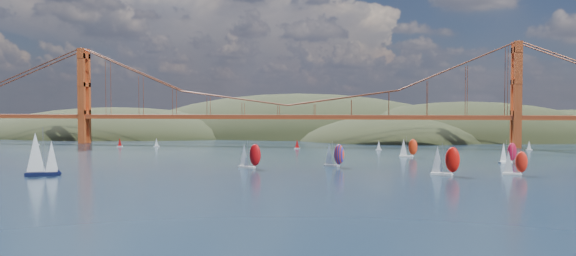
# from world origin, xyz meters

# --- Properties ---
(ground) EXTENTS (1200.00, 1200.00, 0.00)m
(ground) POSITION_xyz_m (0.00, 0.00, 0.00)
(ground) COLOR black
(ground) RESTS_ON ground
(headlands) EXTENTS (725.00, 225.00, 96.00)m
(headlands) POSITION_xyz_m (44.95, 278.29, -12.46)
(headlands) COLOR black
(headlands) RESTS_ON ground
(bridge) EXTENTS (552.00, 12.00, 55.00)m
(bridge) POSITION_xyz_m (-1.75, 180.00, 32.23)
(bridge) COLOR maroon
(bridge) RESTS_ON ground
(sloop_navy) EXTENTS (10.32, 7.93, 15.06)m
(sloop_navy) POSITION_xyz_m (-55.13, 34.10, 6.65)
(sloop_navy) COLOR black
(sloop_navy) RESTS_ON ground
(racer_0) EXTENTS (8.61, 5.12, 9.65)m
(racer_0) POSITION_xyz_m (4.28, 64.51, 4.56)
(racer_0) COLOR silver
(racer_0) RESTS_ON ground
(racer_1) EXTENTS (9.06, 4.84, 10.16)m
(racer_1) POSITION_xyz_m (68.91, 54.40, 4.80)
(racer_1) COLOR white
(racer_1) RESTS_ON ground
(racer_2) EXTENTS (7.51, 3.41, 8.49)m
(racer_2) POSITION_xyz_m (90.73, 58.40, 4.01)
(racer_2) COLOR white
(racer_2) RESTS_ON ground
(racer_3) EXTENTS (7.79, 5.93, 8.80)m
(racer_3) POSITION_xyz_m (97.17, 96.23, 4.16)
(racer_3) COLOR white
(racer_3) RESTS_ON ground
(racer_5) EXTENTS (7.58, 3.13, 8.68)m
(racer_5) POSITION_xyz_m (61.47, 117.10, 4.10)
(racer_5) COLOR white
(racer_5) RESTS_ON ground
(racer_rwb) EXTENTS (8.16, 6.02, 9.19)m
(racer_rwb) POSITION_xyz_m (32.95, 73.99, 4.34)
(racer_rwb) COLOR silver
(racer_rwb) RESTS_ON ground
(distant_boat_1) EXTENTS (3.00, 2.00, 4.70)m
(distant_boat_1) POSITION_xyz_m (-138.56, 161.16, 2.41)
(distant_boat_1) COLOR silver
(distant_boat_1) RESTS_ON ground
(distant_boat_2) EXTENTS (3.00, 2.00, 4.70)m
(distant_boat_2) POSITION_xyz_m (-86.34, 154.77, 2.41)
(distant_boat_2) COLOR silver
(distant_boat_2) RESTS_ON ground
(distant_boat_3) EXTENTS (3.00, 2.00, 4.70)m
(distant_boat_3) POSITION_xyz_m (-67.14, 157.83, 2.41)
(distant_boat_3) COLOR silver
(distant_boat_3) RESTS_ON ground
(distant_boat_4) EXTENTS (3.00, 2.00, 4.70)m
(distant_boat_4) POSITION_xyz_m (122.18, 162.46, 2.41)
(distant_boat_4) COLOR silver
(distant_boat_4) RESTS_ON ground
(distant_boat_8) EXTENTS (3.00, 2.00, 4.70)m
(distant_boat_8) POSITION_xyz_m (49.51, 152.28, 2.41)
(distant_boat_8) COLOR silver
(distant_boat_8) RESTS_ON ground
(distant_boat_9) EXTENTS (3.00, 2.00, 4.70)m
(distant_boat_9) POSITION_xyz_m (8.69, 155.21, 2.41)
(distant_boat_9) COLOR silver
(distant_boat_9) RESTS_ON ground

